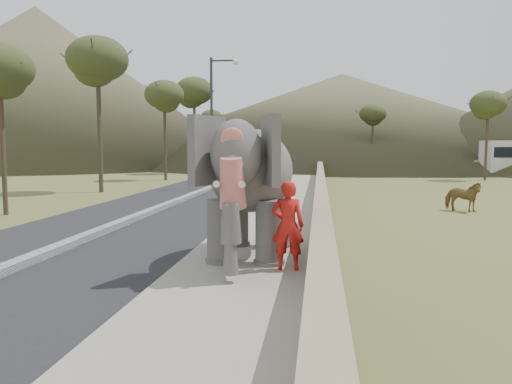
# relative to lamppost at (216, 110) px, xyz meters

# --- Properties ---
(ground) EXTENTS (160.00, 160.00, 0.00)m
(ground) POSITION_rel_lamppost_xyz_m (4.69, -18.13, -4.87)
(ground) COLOR olive
(ground) RESTS_ON ground
(road) EXTENTS (7.00, 120.00, 0.03)m
(road) POSITION_rel_lamppost_xyz_m (-0.31, -8.13, -4.86)
(road) COLOR black
(road) RESTS_ON ground
(median) EXTENTS (0.35, 120.00, 0.22)m
(median) POSITION_rel_lamppost_xyz_m (-0.31, -8.13, -4.76)
(median) COLOR black
(median) RESTS_ON ground
(walkway) EXTENTS (3.00, 120.00, 0.15)m
(walkway) POSITION_rel_lamppost_xyz_m (4.69, -8.13, -4.80)
(walkway) COLOR #9E9687
(walkway) RESTS_ON ground
(parapet) EXTENTS (0.30, 120.00, 1.10)m
(parapet) POSITION_rel_lamppost_xyz_m (6.34, -8.13, -4.32)
(parapet) COLOR tan
(parapet) RESTS_ON ground
(lamppost) EXTENTS (1.76, 0.36, 8.00)m
(lamppost) POSITION_rel_lamppost_xyz_m (0.00, 0.00, 0.00)
(lamppost) COLOR #2A2A2E
(lamppost) RESTS_ON ground
(signboard) EXTENTS (0.60, 0.08, 2.40)m
(signboard) POSITION_rel_lamppost_xyz_m (0.19, -0.71, -3.23)
(signboard) COLOR #2D2D33
(signboard) RESTS_ON ground
(cow) EXTENTS (1.62, 1.31, 1.25)m
(cow) POSITION_rel_lamppost_xyz_m (12.12, -8.96, -4.25)
(cow) COLOR olive
(cow) RESTS_ON ground
(distant_car) EXTENTS (4.52, 2.70, 1.44)m
(distant_car) POSITION_rel_lamppost_xyz_m (21.34, 17.31, -4.15)
(distant_car) COLOR silver
(distant_car) RESTS_ON ground
(hill_left) EXTENTS (60.00, 60.00, 22.00)m
(hill_left) POSITION_rel_lamppost_xyz_m (-33.31, 36.87, 6.13)
(hill_left) COLOR brown
(hill_left) RESTS_ON ground
(hill_far) EXTENTS (80.00, 80.00, 14.00)m
(hill_far) POSITION_rel_lamppost_xyz_m (9.69, 51.87, 2.13)
(hill_far) COLOR brown
(hill_far) RESTS_ON ground
(elephant_and_man) EXTENTS (2.41, 4.35, 3.12)m
(elephant_and_man) POSITION_rel_lamppost_xyz_m (4.71, -18.61, -3.17)
(elephant_and_man) COLOR #625E59
(elephant_and_man) RESTS_ON ground
(motorcyclist) EXTENTS (1.27, 1.71, 2.06)m
(motorcyclist) POSITION_rel_lamppost_xyz_m (1.45, 6.08, -4.02)
(motorcyclist) COLOR maroon
(motorcyclist) RESTS_ON ground
(trees) EXTENTS (47.98, 42.24, 9.29)m
(trees) POSITION_rel_lamppost_xyz_m (4.89, 10.12, -0.98)
(trees) COLOR #473828
(trees) RESTS_ON ground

